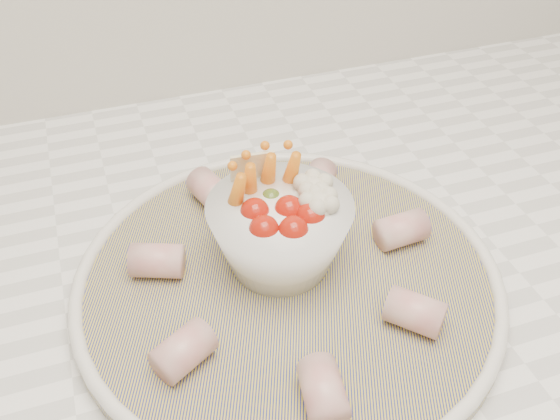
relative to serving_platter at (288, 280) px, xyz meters
name	(u,v)px	position (x,y,z in m)	size (l,w,h in m)	color
serving_platter	(288,280)	(0.00, 0.00, 0.00)	(0.48, 0.48, 0.02)	navy
veggie_bowl	(280,230)	(0.00, 0.02, 0.04)	(0.13, 0.13, 0.10)	white
cured_meat_rolls	(287,264)	(0.00, 0.00, 0.02)	(0.27, 0.30, 0.03)	#BC5656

